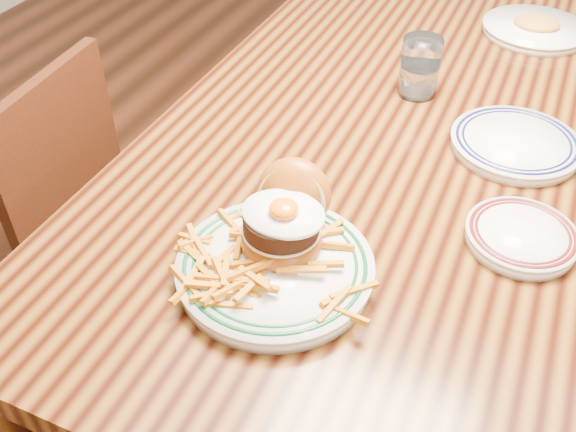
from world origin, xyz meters
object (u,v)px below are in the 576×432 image
at_px(table, 386,157).
at_px(main_plate, 278,250).
at_px(chair_left, 40,215).
at_px(side_plate, 522,236).

height_order(table, main_plate, main_plate).
bearing_deg(chair_left, side_plate, -5.02).
xyz_separation_m(chair_left, main_plate, (0.72, -0.21, 0.35)).
height_order(chair_left, side_plate, chair_left).
distance_m(table, side_plate, 0.40).
distance_m(main_plate, side_plate, 0.38).
relative_size(chair_left, main_plate, 2.69).
height_order(main_plate, side_plate, main_plate).
bearing_deg(table, side_plate, -41.85).
height_order(chair_left, main_plate, main_plate).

